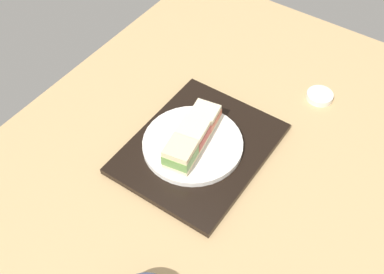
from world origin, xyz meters
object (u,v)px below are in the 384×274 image
(small_sauce_dish, at_px, (320,96))
(sandwich_middle, at_px, (193,134))
(sandwich_near, at_px, (204,117))
(sandwich_plate, at_px, (193,144))
(sandwich_far, at_px, (180,154))

(small_sauce_dish, bearing_deg, sandwich_middle, -27.60)
(sandwich_near, height_order, sandwich_middle, sandwich_middle)
(small_sauce_dish, bearing_deg, sandwich_plate, -27.60)
(sandwich_far, bearing_deg, sandwich_plate, -170.29)
(sandwich_middle, bearing_deg, small_sauce_dish, 152.40)
(sandwich_near, relative_size, sandwich_far, 1.01)
(sandwich_plate, xyz_separation_m, sandwich_middle, (0.00, 0.00, 0.04))
(sandwich_plate, height_order, sandwich_near, sandwich_near)
(sandwich_plate, bearing_deg, small_sauce_dish, 152.40)
(sandwich_far, distance_m, small_sauce_dish, 0.43)
(sandwich_far, xyz_separation_m, small_sauce_dish, (-0.40, 0.16, -0.05))
(sandwich_near, bearing_deg, sandwich_plate, 9.71)
(sandwich_far, bearing_deg, sandwich_middle, -170.29)
(sandwich_near, height_order, sandwich_far, sandwich_far)
(sandwich_middle, bearing_deg, sandwich_plate, -135.00)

